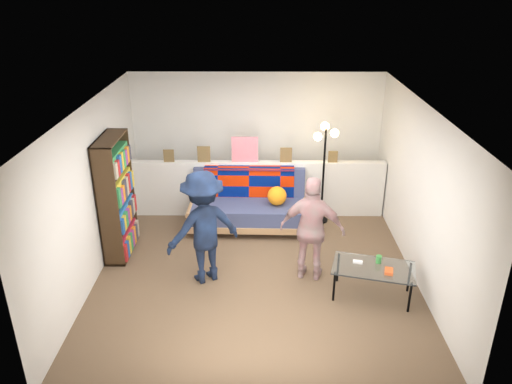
# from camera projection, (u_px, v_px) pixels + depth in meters

# --- Properties ---
(ground) EXTENTS (5.00, 5.00, 0.00)m
(ground) POSITION_uv_depth(u_px,v_px,m) (256.00, 268.00, 7.31)
(ground) COLOR brown
(ground) RESTS_ON ground
(room_shell) EXTENTS (4.60, 5.05, 2.45)m
(room_shell) POSITION_uv_depth(u_px,v_px,m) (256.00, 150.00, 7.06)
(room_shell) COLOR silver
(room_shell) RESTS_ON ground
(half_wall_ledge) EXTENTS (4.45, 0.15, 1.00)m
(half_wall_ledge) POSITION_uv_depth(u_px,v_px,m) (257.00, 188.00, 8.75)
(half_wall_ledge) COLOR silver
(half_wall_ledge) RESTS_ON ground
(ledge_decor) EXTENTS (2.97, 0.02, 0.45)m
(ledge_decor) POSITION_uv_depth(u_px,v_px,m) (243.00, 152.00, 8.46)
(ledge_decor) COLOR brown
(ledge_decor) RESTS_ON half_wall_ledge
(futon_sofa) EXTENTS (2.01, 1.01, 0.86)m
(futon_sofa) POSITION_uv_depth(u_px,v_px,m) (250.00, 205.00, 8.38)
(futon_sofa) COLOR #AA7D52
(futon_sofa) RESTS_ON ground
(bookshelf) EXTENTS (0.31, 0.92, 1.84)m
(bookshelf) POSITION_uv_depth(u_px,v_px,m) (117.00, 201.00, 7.43)
(bookshelf) COLOR black
(bookshelf) RESTS_ON ground
(coffee_table) EXTENTS (1.17, 0.83, 0.55)m
(coffee_table) POSITION_uv_depth(u_px,v_px,m) (374.00, 269.00, 6.53)
(coffee_table) COLOR black
(coffee_table) RESTS_ON ground
(floor_lamp) EXTENTS (0.40, 0.33, 1.74)m
(floor_lamp) POSITION_uv_depth(u_px,v_px,m) (325.00, 153.00, 8.24)
(floor_lamp) COLOR black
(floor_lamp) RESTS_ON ground
(person_left) EXTENTS (1.20, 1.03, 1.62)m
(person_left) POSITION_uv_depth(u_px,v_px,m) (203.00, 227.00, 6.76)
(person_left) COLOR black
(person_left) RESTS_ON ground
(person_right) EXTENTS (0.95, 0.57, 1.52)m
(person_right) POSITION_uv_depth(u_px,v_px,m) (312.00, 229.00, 6.81)
(person_right) COLOR pink
(person_right) RESTS_ON ground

